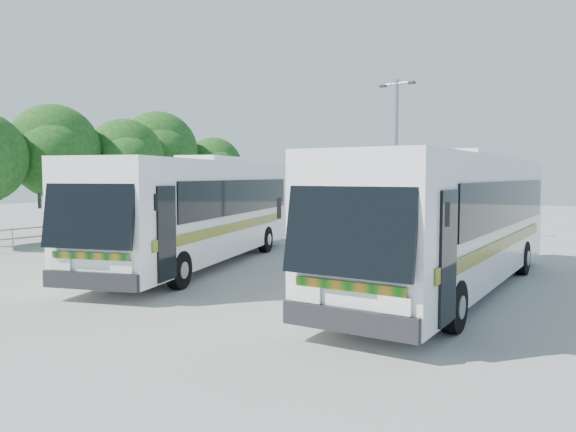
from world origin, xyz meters
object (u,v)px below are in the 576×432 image
Objects in this scene: tree_far_b at (55,151)px; coach_adjacent at (453,218)px; tree_far_c at (126,158)px; tree_far_d at (159,151)px; lamppost at (396,152)px; tree_far_e at (214,167)px; coach_main at (200,208)px.

coach_adjacent is at bearing -5.40° from tree_far_b.
tree_far_c is 3.93m from tree_far_d.
tree_far_d is at bearing -166.86° from lamppost.
tree_far_d is 4.65m from tree_far_e.
coach_adjacent is at bearing -15.15° from coach_main.
tree_far_d is (-0.30, 7.60, 0.25)m from tree_far_b.
coach_main is 1.01× the size of coach_adjacent.
tree_far_e is at bearing 88.17° from tree_far_b.
coach_adjacent is (21.69, -9.62, -2.74)m from tree_far_d.
tree_far_c is at bearing 133.16° from coach_main.
tree_far_e is 0.43× the size of coach_adjacent.
lamppost is at bearing 118.28° from coach_adjacent.
tree_far_d is 0.90× the size of lamppost.
coach_main is at bearing -38.62° from tree_far_d.
tree_far_d reaches higher than coach_main.
lamppost is at bearing 31.60° from tree_far_b.
tree_far_e is 14.92m from lamppost.
lamppost is (14.12, 5.34, 0.22)m from tree_far_c.
lamppost is at bearing 20.70° from tree_far_c.
lamppost is at bearing 58.99° from coach_main.
tree_far_b is 1.17× the size of tree_far_e.
tree_far_c reaches higher than coach_main.
lamppost is (2.76, 11.67, 2.41)m from coach_main.
lamppost is (15.31, 1.64, -0.34)m from tree_far_d.
coach_main is (12.56, -10.03, -2.75)m from tree_far_d.
tree_far_d is at bearing 154.83° from coach_adjacent.
tree_far_c is at bearing -152.26° from lamppost.
tree_far_c is 15.10m from lamppost.
tree_far_c is 21.45m from coach_adjacent.
tree_far_b is at bearing -102.91° from tree_far_c.
tree_far_b is 12.13m from tree_far_e.
tree_far_d reaches higher than tree_far_e.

